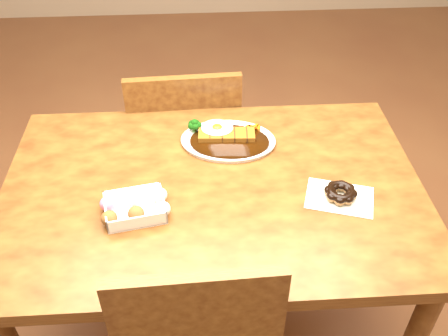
{
  "coord_description": "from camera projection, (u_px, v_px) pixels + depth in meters",
  "views": [
    {
      "loc": [
        -0.03,
        -1.05,
        1.71
      ],
      "look_at": [
        0.03,
        0.01,
        0.81
      ],
      "focal_mm": 40.0,
      "sensor_mm": 36.0,
      "label": 1
    }
  ],
  "objects": [
    {
      "name": "table",
      "position": [
        213.0,
        210.0,
        1.49
      ],
      "size": [
        1.2,
        0.8,
        0.75
      ],
      "color": "#48210E",
      "rests_on": "ground"
    },
    {
      "name": "chair_far",
      "position": [
        186.0,
        148.0,
        2.0
      ],
      "size": [
        0.44,
        0.44,
        0.87
      ],
      "rotation": [
        0.0,
        0.0,
        3.19
      ],
      "color": "#48210E",
      "rests_on": "ground"
    },
    {
      "name": "ground",
      "position": [
        216.0,
        331.0,
        1.91
      ],
      "size": [
        6.0,
        6.0,
        0.0
      ],
      "primitive_type": "plane",
      "color": "brown",
      "rests_on": "ground"
    },
    {
      "name": "donut_box",
      "position": [
        135.0,
        207.0,
        1.32
      ],
      "size": [
        0.19,
        0.15,
        0.04
      ],
      "rotation": [
        0.0,
        0.0,
        0.18
      ],
      "color": "white",
      "rests_on": "table"
    },
    {
      "name": "pon_de_ring",
      "position": [
        340.0,
        193.0,
        1.37
      ],
      "size": [
        0.21,
        0.18,
        0.04
      ],
      "rotation": [
        0.0,
        0.0,
        -0.3
      ],
      "color": "silver",
      "rests_on": "table"
    },
    {
      "name": "katsu_curry_plate",
      "position": [
        227.0,
        138.0,
        1.57
      ],
      "size": [
        0.32,
        0.24,
        0.06
      ],
      "rotation": [
        0.0,
        0.0,
        -0.13
      ],
      "color": "white",
      "rests_on": "table"
    }
  ]
}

